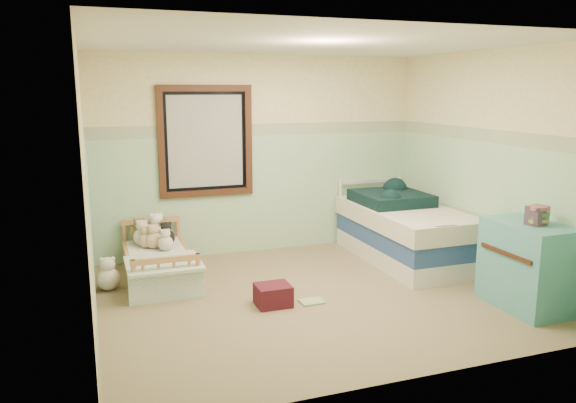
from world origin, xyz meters
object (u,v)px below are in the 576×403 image
object	(u,v)px
twin_bed_frame	(405,251)
floor_book	(312,302)
dresser	(527,266)
toddler_bed_frame	(159,271)
plush_floor_cream	(108,279)
plush_floor_tan	(140,275)
red_pillow	(273,295)

from	to	relation	value
twin_bed_frame	floor_book	distance (m)	1.88
dresser	floor_book	distance (m)	2.10
toddler_bed_frame	dresser	world-z (taller)	dresser
plush_floor_cream	floor_book	world-z (taller)	plush_floor_cream
twin_bed_frame	toddler_bed_frame	bearing A→B (deg)	174.52
plush_floor_tan	red_pillow	world-z (taller)	plush_floor_tan
twin_bed_frame	floor_book	xyz separation A→B (m)	(-1.62, -0.94, -0.10)
plush_floor_tan	twin_bed_frame	size ratio (longest dim) A/B	0.11
red_pillow	plush_floor_cream	bearing A→B (deg)	146.54
dresser	floor_book	world-z (taller)	dresser
plush_floor_tan	floor_book	distance (m)	1.92
toddler_bed_frame	plush_floor_cream	bearing A→B (deg)	-163.06
plush_floor_tan	floor_book	size ratio (longest dim) A/B	0.93
twin_bed_frame	red_pillow	distance (m)	2.18
plush_floor_cream	twin_bed_frame	size ratio (longest dim) A/B	0.12
toddler_bed_frame	dresser	size ratio (longest dim) A/B	1.66
floor_book	twin_bed_frame	bearing A→B (deg)	28.62
plush_floor_tan	dresser	world-z (taller)	dresser
toddler_bed_frame	dresser	bearing A→B (deg)	-31.93
red_pillow	floor_book	size ratio (longest dim) A/B	1.43
dresser	red_pillow	world-z (taller)	dresser
red_pillow	floor_book	xyz separation A→B (m)	(0.38, -0.07, -0.09)
toddler_bed_frame	red_pillow	bearing A→B (deg)	-50.47
twin_bed_frame	dresser	xyz separation A→B (m)	(0.28, -1.73, 0.31)
toddler_bed_frame	plush_floor_cream	size ratio (longest dim) A/B	5.76
toddler_bed_frame	plush_floor_tan	world-z (taller)	plush_floor_tan
toddler_bed_frame	red_pillow	distance (m)	1.50
plush_floor_tan	dresser	size ratio (longest dim) A/B	0.26
plush_floor_tan	dresser	xyz separation A→B (m)	(3.45, -1.91, 0.31)
toddler_bed_frame	floor_book	xyz separation A→B (m)	(1.33, -1.22, -0.08)
twin_bed_frame	red_pillow	xyz separation A→B (m)	(-2.00, -0.87, -0.01)
twin_bed_frame	plush_floor_cream	bearing A→B (deg)	178.07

